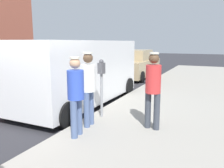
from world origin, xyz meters
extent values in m
plane|color=#2D2D33|center=(0.00, 0.00, 0.00)|extent=(80.00, 80.00, 0.00)
cube|color=#9E998E|center=(3.50, 0.00, 0.07)|extent=(5.00, 32.00, 0.15)
cylinder|color=gray|center=(1.35, 0.99, 0.72)|extent=(0.07, 0.07, 1.15)
cube|color=#4C4C51|center=(1.35, 0.99, 1.44)|extent=(0.14, 0.18, 0.28)
sphere|color=#47474C|center=(1.35, 0.99, 1.61)|extent=(0.12, 0.12, 0.12)
cylinder|color=gray|center=(1.35, 6.29, 0.72)|extent=(0.07, 0.07, 1.15)
cube|color=#4C4C51|center=(1.35, 6.29, 1.44)|extent=(0.14, 0.18, 0.28)
sphere|color=#47474C|center=(1.35, 6.29, 1.61)|extent=(0.12, 0.12, 0.12)
cylinder|color=#4C608C|center=(1.48, -0.50, 0.55)|extent=(0.14, 0.14, 0.80)
cylinder|color=#4C608C|center=(1.46, -0.28, 0.55)|extent=(0.14, 0.14, 0.80)
cylinder|color=blue|center=(1.47, -0.39, 1.25)|extent=(0.34, 0.34, 0.60)
sphere|color=tan|center=(1.47, -0.39, 1.69)|extent=(0.22, 0.22, 0.22)
cylinder|color=silver|center=(1.47, -0.39, 1.79)|extent=(0.21, 0.21, 0.04)
cylinder|color=#4C608C|center=(1.39, 0.15, 0.57)|extent=(0.14, 0.14, 0.83)
cylinder|color=#4C608C|center=(1.38, 0.37, 0.57)|extent=(0.14, 0.14, 0.83)
cylinder|color=white|center=(1.39, 0.26, 1.29)|extent=(0.34, 0.34, 0.62)
sphere|color=brown|center=(1.39, 0.26, 1.75)|extent=(0.23, 0.23, 0.23)
cylinder|color=silver|center=(1.39, 0.26, 1.86)|extent=(0.21, 0.21, 0.04)
cylinder|color=#383D47|center=(2.90, 0.67, 0.57)|extent=(0.14, 0.14, 0.83)
cylinder|color=#383D47|center=(2.68, 0.71, 0.57)|extent=(0.14, 0.14, 0.83)
cylinder|color=red|center=(2.79, 0.69, 1.30)|extent=(0.34, 0.34, 0.63)
sphere|color=brown|center=(2.79, 0.69, 1.75)|extent=(0.23, 0.23, 0.23)
cylinder|color=silver|center=(2.79, 0.69, 1.87)|extent=(0.21, 0.21, 0.04)
cube|color=white|center=(-0.15, 2.27, 1.17)|extent=(2.08, 5.23, 1.96)
cube|color=black|center=(-0.11, 4.72, 1.56)|extent=(1.84, 0.11, 0.88)
cylinder|color=black|center=(-1.07, 4.34, 0.34)|extent=(0.23, 0.68, 0.68)
cylinder|color=black|center=(0.83, 4.30, 0.34)|extent=(0.23, 0.68, 0.68)
cylinder|color=black|center=(-1.13, 0.24, 0.34)|extent=(0.23, 0.68, 0.68)
cylinder|color=black|center=(0.77, 0.20, 0.34)|extent=(0.23, 0.68, 0.68)
cube|color=tan|center=(-0.41, 8.91, 0.61)|extent=(1.83, 4.41, 0.89)
cube|color=tan|center=(-0.41, 8.69, 1.35)|extent=(1.61, 1.98, 0.60)
cylinder|color=black|center=(-1.27, 10.56, 0.30)|extent=(0.22, 0.60, 0.60)
cylinder|color=black|center=(0.45, 10.57, 0.30)|extent=(0.22, 0.60, 0.60)
cylinder|color=black|center=(-1.27, 7.26, 0.30)|extent=(0.22, 0.60, 0.60)
cylinder|color=black|center=(0.45, 7.27, 0.30)|extent=(0.22, 0.60, 0.60)
camera|label=1|loc=(4.06, -4.27, 2.10)|focal=37.10mm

